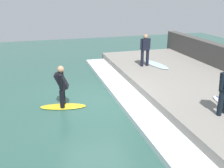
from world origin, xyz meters
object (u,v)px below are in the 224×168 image
Objects in this scene: surfer_riding at (62,84)px; surfer_waiting_near at (145,48)px; surfboard_waiting_near at (156,64)px; surfboard_riding at (63,106)px.

surfer_waiting_near is at bearing 32.46° from surfer_riding.
surfboard_waiting_near is (0.62, 0.00, -0.84)m from surfer_waiting_near.
surfer_riding reaches higher than surfboard_waiting_near.
surfboard_riding is 1.15× the size of surfer_riding.
surfer_waiting_near is (4.26, 2.71, 0.46)m from surfer_riding.
surfboard_riding is 5.21m from surfer_waiting_near.
surfer_riding is at bearing 179.76° from surfboard_riding.
surfboard_riding is 1.10× the size of surfer_waiting_near.
surfer_riding is 0.95× the size of surfer_waiting_near.
surfboard_riding is at bearing -147.54° from surfer_waiting_near.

